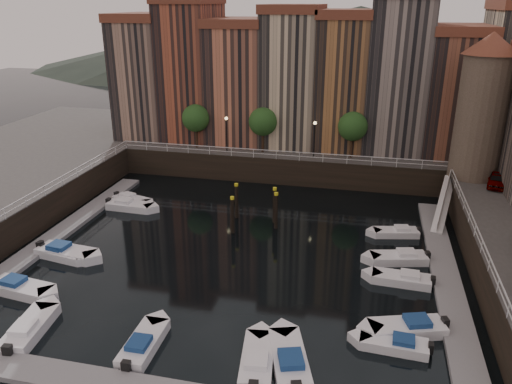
% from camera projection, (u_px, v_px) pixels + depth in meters
% --- Properties ---
extents(ground, '(200.00, 200.00, 0.00)m').
position_uv_depth(ground, '(239.00, 249.00, 41.63)').
color(ground, black).
rests_on(ground, ground).
extents(quay_far, '(80.00, 20.00, 3.00)m').
position_uv_depth(quay_far, '(291.00, 148.00, 64.73)').
color(quay_far, black).
rests_on(quay_far, ground).
extents(dock_left, '(2.00, 28.00, 0.35)m').
position_uv_depth(dock_left, '(60.00, 233.00, 44.07)').
color(dock_left, gray).
rests_on(dock_left, ground).
extents(dock_right, '(2.00, 28.00, 0.35)m').
position_uv_depth(dock_right, '(445.00, 276.00, 37.24)').
color(dock_right, gray).
rests_on(dock_right, ground).
extents(mountains, '(145.00, 100.00, 18.00)m').
position_uv_depth(mountains, '(346.00, 45.00, 138.42)').
color(mountains, '#2D382D').
rests_on(mountains, ground).
extents(far_terrace, '(48.70, 10.30, 17.50)m').
position_uv_depth(far_terrace, '(317.00, 77.00, 58.36)').
color(far_terrace, '#9C7963').
rests_on(far_terrace, quay_far).
extents(corner_tower, '(5.20, 5.20, 13.80)m').
position_uv_depth(corner_tower, '(483.00, 105.00, 46.93)').
color(corner_tower, '#6B5B4C').
rests_on(corner_tower, quay_right).
extents(promenade_trees, '(21.20, 3.20, 5.20)m').
position_uv_depth(promenade_trees, '(269.00, 122.00, 56.09)').
color(promenade_trees, black).
rests_on(promenade_trees, quay_far).
extents(street_lamps, '(10.36, 0.36, 4.18)m').
position_uv_depth(street_lamps, '(270.00, 130.00, 55.36)').
color(street_lamps, black).
rests_on(street_lamps, quay_far).
extents(railings, '(36.08, 34.04, 0.52)m').
position_uv_depth(railings, '(253.00, 186.00, 44.71)').
color(railings, white).
rests_on(railings, ground).
extents(gangway, '(2.78, 8.32, 3.73)m').
position_uv_depth(gangway, '(444.00, 201.00, 46.43)').
color(gangway, white).
rests_on(gangway, ground).
extents(mooring_pilings, '(4.43, 3.65, 3.78)m').
position_uv_depth(mooring_pilings, '(255.00, 209.00, 45.43)').
color(mooring_pilings, black).
rests_on(mooring_pilings, ground).
extents(boat_left_0, '(5.06, 2.34, 1.14)m').
position_uv_depth(boat_left_0, '(20.00, 288.00, 35.26)').
color(boat_left_0, white).
rests_on(boat_left_0, ground).
extents(boat_left_1, '(5.28, 2.36, 1.19)m').
position_uv_depth(boat_left_1, '(65.00, 252.00, 40.19)').
color(boat_left_1, white).
rests_on(boat_left_1, ground).
extents(boat_left_2, '(4.49, 2.22, 1.01)m').
position_uv_depth(boat_left_2, '(62.00, 254.00, 40.06)').
color(boat_left_2, white).
rests_on(boat_left_2, ground).
extents(boat_left_3, '(4.86, 1.90, 1.11)m').
position_uv_depth(boat_left_3, '(129.00, 206.00, 49.40)').
color(boat_left_3, white).
rests_on(boat_left_3, ground).
extents(boat_left_4, '(4.43, 2.63, 0.99)m').
position_uv_depth(boat_left_4, '(131.00, 200.00, 50.97)').
color(boat_left_4, white).
rests_on(boat_left_4, ground).
extents(boat_right_0, '(4.26, 1.75, 0.97)m').
position_uv_depth(boat_right_0, '(396.00, 344.00, 29.56)').
color(boat_right_0, white).
rests_on(boat_right_0, ground).
extents(boat_right_1, '(5.07, 3.16, 1.14)m').
position_uv_depth(boat_right_1, '(409.00, 328.00, 30.95)').
color(boat_right_1, white).
rests_on(boat_right_1, ground).
extents(boat_right_2, '(4.50, 1.84, 1.02)m').
position_uv_depth(boat_right_2, '(403.00, 279.00, 36.45)').
color(boat_right_2, white).
rests_on(boat_right_2, ground).
extents(boat_right_3, '(4.75, 2.67, 1.06)m').
position_uv_depth(boat_right_3, '(400.00, 258.00, 39.41)').
color(boat_right_3, white).
rests_on(boat_right_3, ground).
extents(boat_right_4, '(4.20, 2.29, 0.94)m').
position_uv_depth(boat_right_4, '(397.00, 232.00, 43.86)').
color(boat_right_4, white).
rests_on(boat_right_4, ground).
extents(boat_near_0, '(2.39, 5.05, 1.14)m').
position_uv_depth(boat_near_0, '(29.00, 329.00, 30.85)').
color(boat_near_0, white).
rests_on(boat_near_0, ground).
extents(boat_near_1, '(1.79, 4.70, 1.08)m').
position_uv_depth(boat_near_1, '(143.00, 344.00, 29.51)').
color(boat_near_1, white).
rests_on(boat_near_1, ground).
extents(boat_near_2, '(2.40, 4.99, 1.12)m').
position_uv_depth(boat_near_2, '(257.00, 361.00, 28.13)').
color(boat_near_2, white).
rests_on(boat_near_2, ground).
extents(boat_near_3, '(3.30, 5.34, 1.20)m').
position_uv_depth(boat_near_3, '(289.00, 360.00, 28.14)').
color(boat_near_3, white).
rests_on(boat_near_3, ground).
extents(car_a, '(2.39, 4.09, 1.31)m').
position_uv_depth(car_a, '(497.00, 181.00, 46.51)').
color(car_a, gray).
rests_on(car_a, quay_right).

